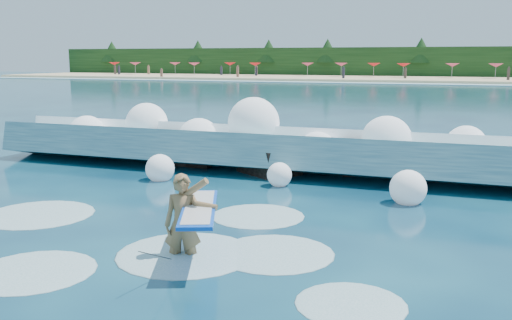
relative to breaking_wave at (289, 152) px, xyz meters
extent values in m
plane|color=#07243E|center=(-0.69, -6.95, -0.56)|extent=(200.00, 200.00, 0.00)
cube|color=tan|center=(-0.69, 71.05, -0.36)|extent=(140.00, 20.00, 0.40)
cube|color=silver|center=(-0.69, 60.05, -0.52)|extent=(140.00, 5.00, 0.08)
cube|color=black|center=(-0.69, 81.05, 1.94)|extent=(140.00, 4.00, 5.00)
cube|color=#346E83|center=(0.00, -0.16, -0.10)|extent=(18.72, 2.85, 1.56)
cube|color=white|center=(0.00, 0.64, 0.37)|extent=(18.72, 1.32, 0.73)
cube|color=black|center=(-3.42, 0.21, -0.17)|extent=(2.18, 1.68, 1.15)
cube|color=black|center=(-0.42, -0.59, -0.25)|extent=(2.01, 1.92, 0.88)
cube|color=black|center=(2.28, 0.61, -0.13)|extent=(2.15, 1.94, 1.24)
imported|color=olive|center=(0.57, -7.78, 0.00)|extent=(0.72, 0.59, 1.72)
cube|color=blue|center=(0.85, -7.73, 0.30)|extent=(1.41, 2.37, 0.06)
cube|color=silver|center=(0.85, -7.73, 0.31)|extent=(1.24, 2.15, 0.06)
cylinder|color=black|center=(0.75, -8.98, -0.11)|extent=(0.01, 0.91, 0.43)
sphere|color=white|center=(-6.79, -0.50, 0.25)|extent=(1.26, 1.26, 1.26)
sphere|color=white|center=(-5.05, 0.36, 0.58)|extent=(1.40, 1.40, 1.40)
sphere|color=white|center=(-2.99, 0.05, 0.20)|extent=(1.36, 1.36, 1.36)
sphere|color=white|center=(-1.22, 0.24, 0.78)|extent=(1.58, 1.58, 1.58)
sphere|color=white|center=(0.92, -0.28, 0.10)|extent=(1.16, 1.16, 1.16)
sphere|color=white|center=(2.80, 0.14, 0.43)|extent=(1.45, 1.45, 1.45)
sphere|color=white|center=(4.90, 0.62, 0.35)|extent=(1.14, 1.14, 1.14)
sphere|color=white|center=(-2.92, -2.51, -0.25)|extent=(0.80, 0.80, 0.80)
sphere|color=white|center=(0.38, -2.07, -0.27)|extent=(0.65, 0.65, 0.65)
sphere|color=white|center=(3.72, -2.74, -0.21)|extent=(0.85, 0.85, 0.85)
ellipsoid|color=silver|center=(0.54, -7.64, -0.56)|extent=(2.41, 2.41, 0.12)
ellipsoid|color=silver|center=(-1.34, -9.21, -0.56)|extent=(1.97, 1.97, 0.10)
ellipsoid|color=silver|center=(1.94, -7.07, -0.56)|extent=(2.08, 2.08, 0.10)
ellipsoid|color=silver|center=(-3.59, -6.52, -0.56)|extent=(2.37, 2.37, 0.12)
ellipsoid|color=silver|center=(0.86, -4.98, -0.56)|extent=(2.00, 2.00, 0.10)
ellipsoid|color=silver|center=(3.58, -8.65, -0.56)|extent=(1.55, 1.55, 0.08)
cone|color=red|center=(-55.95, 73.04, 1.69)|extent=(2.00, 2.00, 0.50)
cone|color=#CD3C61|center=(-50.91, 71.99, 1.69)|extent=(2.00, 2.00, 0.50)
cone|color=#CD3C61|center=(-44.30, 74.45, 1.69)|extent=(2.00, 2.00, 0.50)
cone|color=#CD3C61|center=(-38.59, 70.56, 1.69)|extent=(2.00, 2.00, 0.50)
cone|color=red|center=(-33.98, 75.00, 1.69)|extent=(2.00, 2.00, 0.50)
cone|color=red|center=(-28.21, 71.86, 1.69)|extent=(2.00, 2.00, 0.50)
cone|color=#CD3C61|center=(-20.09, 74.33, 1.69)|extent=(2.00, 2.00, 0.50)
cone|color=#CD3C61|center=(-14.47, 73.92, 1.69)|extent=(2.00, 2.00, 0.50)
cone|color=red|center=(-9.31, 73.52, 1.69)|extent=(2.00, 2.00, 0.50)
cone|color=red|center=(-4.61, 71.18, 1.69)|extent=(2.00, 2.00, 0.50)
cone|color=#CD3C61|center=(2.13, 73.32, 1.69)|extent=(2.00, 2.00, 0.50)
cone|color=#CD3C61|center=(7.99, 71.80, 1.69)|extent=(2.00, 2.00, 0.50)
cube|color=#3F332D|center=(-15.96, 74.87, 0.62)|extent=(0.35, 0.22, 1.56)
cube|color=#8C664C|center=(-49.10, 62.72, 0.28)|extent=(0.35, 0.22, 1.52)
cube|color=#262633|center=(-48.20, 65.51, 0.56)|extent=(0.35, 0.22, 1.44)
cube|color=brown|center=(-29.13, 74.89, 0.63)|extent=(0.35, 0.22, 1.59)
cube|color=#3F332D|center=(-10.82, 70.73, 0.56)|extent=(0.35, 0.22, 1.45)
cube|color=#262633|center=(-40.27, 62.60, 0.30)|extent=(0.35, 0.22, 1.56)
cube|color=brown|center=(-26.08, 61.92, 0.31)|extent=(0.35, 0.22, 1.58)
cube|color=#8C664C|center=(-15.32, 68.25, 0.63)|extent=(0.35, 0.22, 1.58)
cube|color=#262633|center=(-30.36, 72.38, 0.54)|extent=(0.35, 0.22, 1.41)
cube|color=brown|center=(-36.13, 67.88, 0.58)|extent=(0.35, 0.22, 1.50)
cube|color=#3F332D|center=(-11.07, 70.11, 0.54)|extent=(0.35, 0.22, 1.40)
cube|color=#262633|center=(-48.17, 71.28, 0.56)|extent=(0.35, 0.22, 1.45)
cube|color=#3F332D|center=(-52.09, 68.92, 0.52)|extent=(0.35, 0.22, 1.37)
cube|color=#8C664C|center=(-36.46, 69.48, 0.61)|extent=(0.35, 0.22, 1.55)
cube|color=#262633|center=(-0.79, 72.50, 0.56)|extent=(0.35, 0.22, 1.44)
cube|color=#3F332D|center=(-39.30, 73.19, 0.60)|extent=(0.35, 0.22, 1.53)
cube|color=#8C664C|center=(8.75, 74.31, 0.61)|extent=(0.35, 0.22, 1.55)
camera|label=1|loc=(4.94, -15.92, 2.75)|focal=40.00mm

